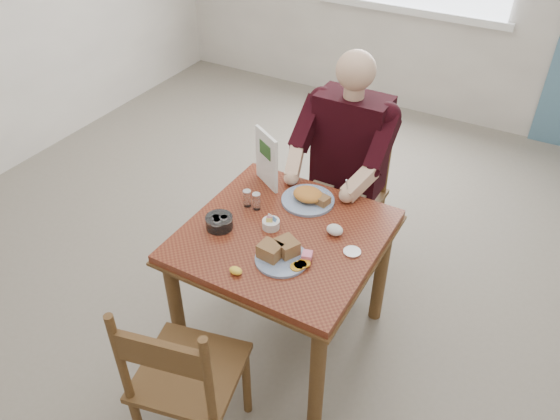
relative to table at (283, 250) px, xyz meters
The scene contains 14 objects.
floor 0.64m from the table, ahead, with size 6.00×6.00×0.00m, color slate.
lemon_wedge 0.37m from the table, 96.89° to the right, with size 0.06×0.04×0.03m, color yellow.
napkin 0.28m from the table, 25.96° to the left, with size 0.08×0.07×0.05m, color white.
metal_dish 0.36m from the table, ahead, with size 0.08×0.08×0.01m, color silver.
table is the anchor object (origin of this frame).
chair_far 0.81m from the table, 90.00° to the left, with size 0.42×0.42×0.95m.
chair_near 0.77m from the table, 93.74° to the right, with size 0.50×0.50×0.95m.
diner 0.73m from the table, 90.00° to the left, with size 0.53×0.56×1.39m.
near_plate 0.23m from the table, 63.81° to the right, with size 0.29×0.29×0.08m.
far_plate 0.31m from the table, 91.06° to the left, with size 0.32×0.32×0.07m.
caddy 0.15m from the table, behind, with size 0.09×0.09×0.06m.
shakers 0.30m from the table, 158.21° to the left, with size 0.09×0.04×0.09m.
creamer 0.34m from the table, 157.34° to the right, with size 0.14×0.14×0.06m.
menu 0.49m from the table, 131.45° to the left, with size 0.19×0.12×0.31m.
Camera 1 is at (0.97, -1.75, 2.41)m, focal length 35.00 mm.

